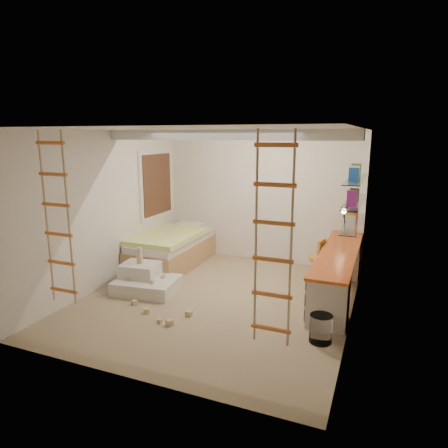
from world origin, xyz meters
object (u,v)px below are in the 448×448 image
at_px(desk, 338,272).
at_px(play_platform, 145,281).
at_px(bed, 172,249).
at_px(swivel_chair, 321,268).

relative_size(desk, play_platform, 2.64).
relative_size(bed, swivel_chair, 2.45).
xyz_separation_m(bed, swivel_chair, (2.88, 0.00, -0.03)).
height_order(desk, play_platform, desk).
relative_size(bed, play_platform, 1.89).
height_order(swivel_chair, play_platform, swivel_chair).
height_order(bed, swivel_chair, swivel_chair).
xyz_separation_m(bed, play_platform, (0.24, -1.33, -0.16)).
xyz_separation_m(desk, play_platform, (-2.96, -0.97, -0.23)).
distance_m(desk, swivel_chair, 0.50).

